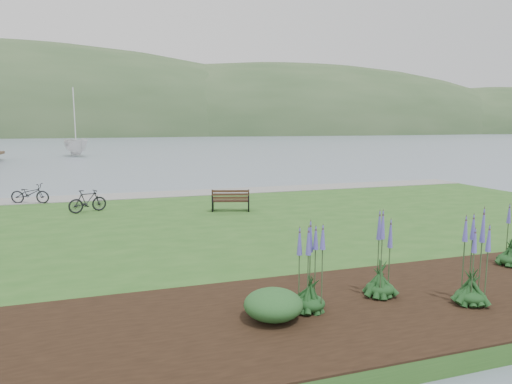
# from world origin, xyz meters

# --- Properties ---
(ground) EXTENTS (600.00, 600.00, 0.00)m
(ground) POSITION_xyz_m (0.00, 0.00, 0.00)
(ground) COLOR slate
(ground) RESTS_ON ground
(lawn) EXTENTS (34.00, 20.00, 0.40)m
(lawn) POSITION_xyz_m (0.00, -2.00, 0.20)
(lawn) COLOR #2A571E
(lawn) RESTS_ON ground
(shoreline_path) EXTENTS (34.00, 2.20, 0.03)m
(shoreline_path) POSITION_xyz_m (0.00, 6.90, 0.42)
(shoreline_path) COLOR gray
(shoreline_path) RESTS_ON lawn
(garden_bed) EXTENTS (24.00, 4.40, 0.04)m
(garden_bed) POSITION_xyz_m (3.00, -9.80, 0.42)
(garden_bed) COLOR black
(garden_bed) RESTS_ON lawn
(far_hillside) EXTENTS (580.00, 80.00, 38.00)m
(far_hillside) POSITION_xyz_m (20.00, 170.00, 0.00)
(far_hillside) COLOR #34502D
(far_hillside) RESTS_ON ground
(park_bench) EXTENTS (1.72, 1.08, 0.99)m
(park_bench) POSITION_xyz_m (0.65, 1.14, 0.89)
(park_bench) COLOR black
(park_bench) RESTS_ON lawn
(bicycle_a) EXTENTS (1.17, 1.92, 0.95)m
(bicycle_a) POSITION_xyz_m (-7.89, 6.03, 0.87)
(bicycle_a) COLOR black
(bicycle_a) RESTS_ON lawn
(bicycle_b) EXTENTS (1.03, 1.67, 0.97)m
(bicycle_b) POSITION_xyz_m (-5.21, 2.84, 0.89)
(bicycle_b) COLOR black
(bicycle_b) RESTS_ON lawn
(sailboat) EXTENTS (13.52, 13.65, 28.34)m
(sailboat) POSITION_xyz_m (-8.13, 46.89, 0.00)
(sailboat) COLOR silver
(sailboat) RESTS_ON ground
(echium_0) EXTENTS (0.62, 0.62, 2.15)m
(echium_0) POSITION_xyz_m (2.67, -10.43, 1.36)
(echium_0) COLOR #143817
(echium_0) RESTS_ON garden_bed
(echium_1) EXTENTS (0.62, 0.62, 2.01)m
(echium_1) POSITION_xyz_m (5.64, -8.64, 1.19)
(echium_1) COLOR #143817
(echium_1) RESTS_ON garden_bed
(echium_4) EXTENTS (0.62, 0.62, 2.13)m
(echium_4) POSITION_xyz_m (-0.64, -9.72, 1.35)
(echium_4) COLOR #143817
(echium_4) RESTS_ON garden_bed
(echium_5) EXTENTS (0.62, 0.62, 2.11)m
(echium_5) POSITION_xyz_m (1.16, -9.45, 1.24)
(echium_5) COLOR #143817
(echium_5) RESTS_ON garden_bed
(shrub_0) EXTENTS (1.13, 1.13, 0.57)m
(shrub_0) POSITION_xyz_m (-1.46, -9.87, 0.72)
(shrub_0) COLOR #1E4C21
(shrub_0) RESTS_ON garden_bed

